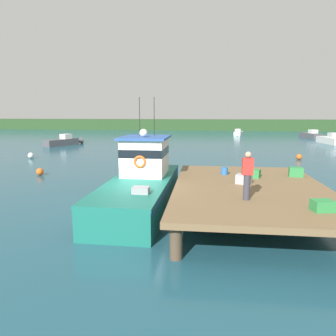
# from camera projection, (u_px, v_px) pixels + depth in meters

# --- Properties ---
(ground_plane) EXTENTS (200.00, 200.00, 0.00)m
(ground_plane) POSITION_uv_depth(u_px,v_px,m) (133.00, 211.00, 12.98)
(ground_plane) COLOR #1E4C5B
(dock) EXTENTS (6.00, 9.00, 1.20)m
(dock) POSITION_uv_depth(u_px,v_px,m) (250.00, 189.00, 12.24)
(dock) COLOR #4C3D2D
(dock) RESTS_ON ground
(main_fishing_boat) EXTENTS (2.69, 9.83, 4.80)m
(main_fishing_boat) POSITION_uv_depth(u_px,v_px,m) (143.00, 182.00, 13.85)
(main_fishing_boat) COLOR #196B5B
(main_fishing_boat) RESTS_ON ground
(crate_stack_mid_dock) EXTENTS (0.66, 0.52, 0.43)m
(crate_stack_mid_dock) POSITION_uv_depth(u_px,v_px,m) (296.00, 172.00, 14.00)
(crate_stack_mid_dock) COLOR #2D8442
(crate_stack_mid_dock) RESTS_ON dock
(crate_single_by_cleat) EXTENTS (0.67, 0.55, 0.34)m
(crate_single_by_cleat) POSITION_uv_depth(u_px,v_px,m) (323.00, 206.00, 9.09)
(crate_single_by_cleat) COLOR #2D8442
(crate_single_by_cleat) RESTS_ON dock
(crate_single_far) EXTENTS (0.72, 0.63, 0.37)m
(crate_single_far) POSITION_uv_depth(u_px,v_px,m) (253.00, 173.00, 13.82)
(crate_single_far) COLOR #2D8442
(crate_single_far) RESTS_ON dock
(crate_stack_near_edge) EXTENTS (0.72, 0.63, 0.39)m
(crate_stack_near_edge) POSITION_uv_depth(u_px,v_px,m) (244.00, 179.00, 12.58)
(crate_stack_near_edge) COLOR #9E9EA3
(crate_stack_near_edge) RESTS_ON dock
(bait_bucket) EXTENTS (0.32, 0.32, 0.34)m
(bait_bucket) POSITION_uv_depth(u_px,v_px,m) (224.00, 171.00, 14.49)
(bait_bucket) COLOR #2866B2
(bait_bucket) RESTS_ON dock
(deckhand_by_the_boat) EXTENTS (0.36, 0.22, 1.63)m
(deckhand_by_the_boat) POSITION_uv_depth(u_px,v_px,m) (247.00, 175.00, 10.16)
(deckhand_by_the_boat) COLOR #383842
(deckhand_by_the_boat) RESTS_ON dock
(moored_boat_far_left) EXTENTS (2.12, 5.94, 1.48)m
(moored_boat_far_left) POSITION_uv_depth(u_px,v_px,m) (332.00, 140.00, 40.22)
(moored_boat_far_left) COLOR silver
(moored_boat_far_left) RESTS_ON ground
(moored_boat_far_right) EXTENTS (2.03, 4.65, 1.16)m
(moored_boat_far_right) POSITION_uv_depth(u_px,v_px,m) (238.00, 133.00, 55.59)
(moored_boat_far_right) COLOR white
(moored_boat_far_right) RESTS_ON ground
(moored_boat_off_the_point) EXTENTS (3.49, 5.34, 1.39)m
(moored_boat_off_the_point) POSITION_uv_depth(u_px,v_px,m) (64.00, 141.00, 38.70)
(moored_boat_off_the_point) COLOR #4C4C51
(moored_boat_off_the_point) RESTS_ON ground
(moored_boat_near_channel) EXTENTS (2.35, 5.47, 1.37)m
(moored_boat_near_channel) POSITION_uv_depth(u_px,v_px,m) (311.00, 135.00, 49.75)
(moored_boat_near_channel) COLOR #4C4C51
(moored_boat_near_channel) RESTS_ON ground
(mooring_buoy_outer) EXTENTS (0.49, 0.49, 0.49)m
(mooring_buoy_outer) POSITION_uv_depth(u_px,v_px,m) (299.00, 157.00, 26.92)
(mooring_buoy_outer) COLOR #EA5B19
(mooring_buoy_outer) RESTS_ON ground
(mooring_buoy_inshore) EXTENTS (0.47, 0.47, 0.47)m
(mooring_buoy_inshore) POSITION_uv_depth(u_px,v_px,m) (40.00, 172.00, 20.24)
(mooring_buoy_inshore) COLOR #EA5B19
(mooring_buoy_inshore) RESTS_ON ground
(mooring_buoy_spare_mooring) EXTENTS (0.52, 0.52, 0.52)m
(mooring_buoy_spare_mooring) POSITION_uv_depth(u_px,v_px,m) (31.00, 155.00, 27.70)
(mooring_buoy_spare_mooring) COLOR silver
(mooring_buoy_spare_mooring) RESTS_ON ground
(far_shoreline) EXTENTS (120.00, 8.00, 2.40)m
(far_shoreline) POSITION_uv_depth(u_px,v_px,m) (192.00, 125.00, 73.36)
(far_shoreline) COLOR #284723
(far_shoreline) RESTS_ON ground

